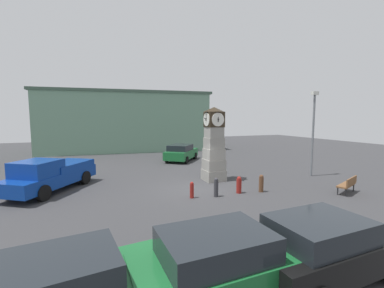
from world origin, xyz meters
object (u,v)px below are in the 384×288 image
(bollard_end_row, at_px, (261,183))
(street_lamp_near_road, at_px, (313,127))
(pickup_truck, at_px, (51,174))
(bollard_far_row, at_px, (239,185))
(car_near_tower, at_px, (225,264))
(bollard_mid_row, at_px, (216,187))
(clock_tower, at_px, (214,147))
(bollard_near_tower, at_px, (192,190))
(car_far_lot, at_px, (181,152))
(bench, at_px, (348,184))
(car_by_building, at_px, (324,247))

(bollard_end_row, bearing_deg, street_lamp_near_road, 18.82)
(pickup_truck, bearing_deg, bollard_far_row, -24.09)
(car_near_tower, bearing_deg, bollard_end_row, 48.22)
(bollard_mid_row, distance_m, bollard_far_row, 1.44)
(clock_tower, bearing_deg, bollard_near_tower, -132.51)
(clock_tower, height_order, car_near_tower, clock_tower)
(bollard_near_tower, bearing_deg, bollard_mid_row, -11.23)
(car_far_lot, bearing_deg, bench, -69.53)
(bollard_end_row, relative_size, car_by_building, 0.23)
(bollard_far_row, relative_size, street_lamp_near_road, 0.16)
(car_near_tower, height_order, car_by_building, car_near_tower)
(clock_tower, bearing_deg, bench, -44.22)
(bollard_mid_row, relative_size, bench, 0.59)
(car_by_building, height_order, bench, car_by_building)
(bollard_mid_row, xyz_separation_m, car_near_tower, (-3.21, -6.76, 0.31))
(bollard_near_tower, relative_size, car_near_tower, 0.19)
(clock_tower, bearing_deg, bollard_mid_row, -114.29)
(clock_tower, relative_size, car_far_lot, 1.05)
(clock_tower, relative_size, bollard_mid_row, 4.78)
(street_lamp_near_road, bearing_deg, bollard_end_row, -161.18)
(car_far_lot, distance_m, pickup_truck, 12.05)
(bollard_near_tower, height_order, bollard_end_row, bollard_end_row)
(clock_tower, distance_m, bollard_end_row, 3.94)
(bollard_near_tower, height_order, car_by_building, car_by_building)
(bollard_far_row, distance_m, car_far_lot, 10.98)
(bollard_mid_row, xyz_separation_m, street_lamp_near_road, (8.34, 1.78, 2.90))
(clock_tower, relative_size, bollard_end_row, 4.93)
(bollard_far_row, relative_size, car_near_tower, 0.21)
(bollard_near_tower, xyz_separation_m, pickup_truck, (-6.81, 4.11, 0.51))
(car_by_building, bearing_deg, clock_tower, 79.36)
(bollard_near_tower, distance_m, pickup_truck, 7.97)
(car_near_tower, height_order, pickup_truck, pickup_truck)
(clock_tower, distance_m, street_lamp_near_road, 7.15)
(bollard_mid_row, distance_m, street_lamp_near_road, 9.00)
(car_near_tower, relative_size, pickup_truck, 0.77)
(bollard_far_row, distance_m, pickup_truck, 10.42)
(car_near_tower, xyz_separation_m, bench, (10.07, 4.65, -0.29))
(bollard_end_row, xyz_separation_m, car_near_tower, (-5.91, -6.61, 0.32))
(bollard_mid_row, bearing_deg, pickup_truck, 151.63)
(bollard_end_row, relative_size, street_lamp_near_road, 0.16)
(bollard_mid_row, distance_m, car_near_tower, 7.49)
(bollard_near_tower, bearing_deg, car_near_tower, -105.65)
(car_far_lot, bearing_deg, bollard_end_row, -86.13)
(car_near_tower, distance_m, street_lamp_near_road, 14.59)
(bollard_end_row, relative_size, pickup_truck, 0.17)
(bollard_far_row, height_order, bollard_end_row, bollard_end_row)
(bollard_near_tower, bearing_deg, bollard_end_row, -5.69)
(pickup_truck, distance_m, street_lamp_near_road, 16.78)
(bollard_mid_row, relative_size, car_by_building, 0.23)
(bollard_near_tower, distance_m, bollard_far_row, 2.69)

